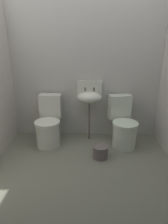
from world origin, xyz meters
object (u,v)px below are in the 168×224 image
sink (89,97)px  bucket (100,151)px  toilet_right (123,126)px  toilet_left (49,125)px

sink → bucket: (0.17, -0.61, -0.65)m
sink → bucket: sink is taller
bucket → toilet_right: bearing=48.3°
toilet_right → bucket: bearing=36.8°
toilet_left → toilet_right: bearing=-178.7°
sink → bucket: 0.91m
toilet_right → sink: sink is taller
toilet_left → bucket: 0.96m
sink → bucket: bearing=-74.4°
toilet_left → sink: size_ratio=0.79×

